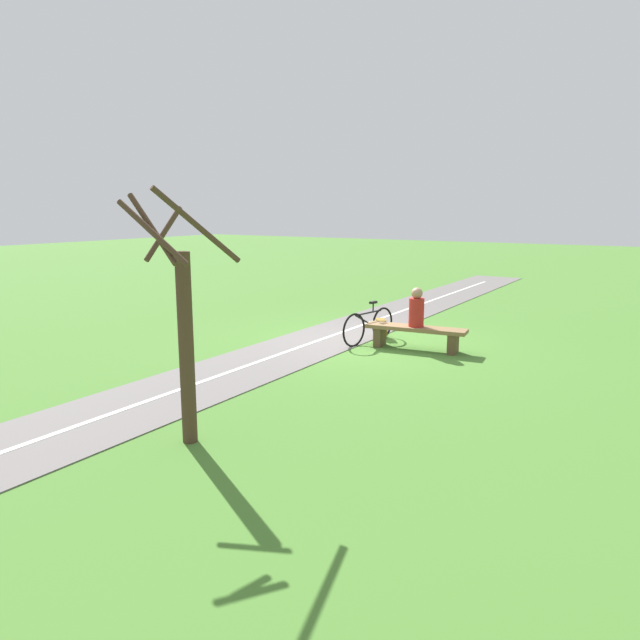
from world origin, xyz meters
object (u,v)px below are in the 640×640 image
object	(u,v)px
bench	(416,333)
person_seated	(416,309)
backpack	(381,329)
bicycle	(369,326)
tree_by_path	(183,329)

from	to	relation	value
bench	person_seated	bearing A→B (deg)	180.00
bench	person_seated	size ratio (longest dim) A/B	2.61
backpack	bicycle	bearing A→B (deg)	89.26
person_seated	bicycle	size ratio (longest dim) A/B	0.47
backpack	tree_by_path	world-z (taller)	tree_by_path
bicycle	tree_by_path	bearing A→B (deg)	16.31
person_seated	tree_by_path	xyz separation A→B (m)	(0.55, 6.11, 0.61)
bicycle	tree_by_path	distance (m)	6.26
person_seated	bicycle	bearing A→B (deg)	-7.83
bench	backpack	xyz separation A→B (m)	(1.10, -0.64, -0.14)
bench	backpack	distance (m)	1.28
bicycle	tree_by_path	xyz separation A→B (m)	(-0.56, 6.14, 1.08)
person_seated	backpack	distance (m)	1.43
person_seated	bicycle	distance (m)	1.21
bicycle	backpack	xyz separation A→B (m)	(-0.01, -0.62, -0.17)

